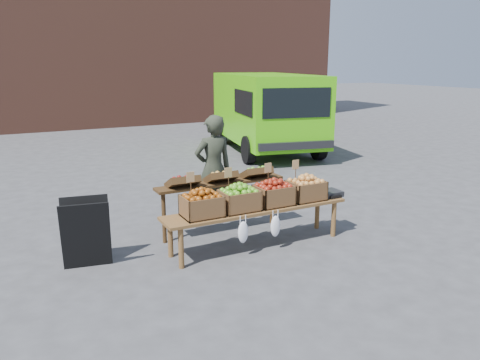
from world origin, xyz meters
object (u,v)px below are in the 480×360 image
chalkboard_sign (86,233)px  weighing_scale (329,193)px  vendor (213,169)px  display_bench (257,227)px  crate_red_apples (274,195)px  delivery_van (266,113)px  crate_green_apples (306,190)px  crate_golden_apples (202,206)px  back_table (221,200)px  crate_russet_pears (239,200)px

chalkboard_sign → weighing_scale: 3.51m
vendor → weighing_scale: (1.33, -1.27, -0.26)m
display_bench → crate_red_apples: size_ratio=5.40×
delivery_van → vendor: size_ratio=2.82×
display_bench → crate_red_apples: (0.28, 0.00, 0.42)m
chalkboard_sign → crate_green_apples: 3.09m
chalkboard_sign → crate_golden_apples: (1.40, -0.41, 0.26)m
chalkboard_sign → crate_golden_apples: 1.49m
vendor → chalkboard_sign: size_ratio=1.93×
crate_red_apples → crate_green_apples: same height
back_table → crate_red_apples: size_ratio=4.20×
crate_green_apples → delivery_van: bearing=64.1°
back_table → crate_red_apples: back_table is taller
delivery_van → back_table: size_ratio=2.33×
back_table → crate_red_apples: 0.89m
crate_golden_apples → crate_russet_pears: size_ratio=1.00×
crate_red_apples → weighing_scale: size_ratio=1.47×
vendor → crate_russet_pears: size_ratio=3.47×
crate_golden_apples → weighing_scale: bearing=0.0°
chalkboard_sign → crate_green_apples: size_ratio=1.79×
vendor → back_table: bearing=76.8°
vendor → back_table: vendor is taller
delivery_van → crate_russet_pears: bearing=-111.3°
back_table → crate_green_apples: size_ratio=4.20×
crate_red_apples → crate_green_apples: 0.55m
display_bench → vendor: bearing=93.4°
crate_russet_pears → crate_green_apples: same height
chalkboard_sign → crate_russet_pears: (1.95, -0.41, 0.26)m
back_table → crate_russet_pears: back_table is taller
chalkboard_sign → back_table: bearing=18.9°
back_table → crate_green_apples: 1.27m
back_table → crate_russet_pears: size_ratio=4.20×
back_table → chalkboard_sign: bearing=-171.3°
delivery_van → back_table: 6.81m
delivery_van → chalkboard_sign: delivery_van is taller
crate_red_apples → crate_green_apples: bearing=0.0°
chalkboard_sign → crate_russet_pears: bearing=-1.7°
delivery_van → crate_green_apples: 6.88m
crate_green_apples → crate_russet_pears: bearing=180.0°
delivery_van → chalkboard_sign: (-6.05, -5.77, -0.65)m
crate_red_apples → weighing_scale: 0.98m
back_table → crate_russet_pears: bearing=-95.4°
vendor → crate_green_apples: (0.90, -1.27, -0.16)m
vendor → crate_russet_pears: bearing=81.2°
delivery_van → weighing_scale: 6.71m
crate_red_apples → crate_green_apples: size_ratio=1.00×
back_table → crate_golden_apples: (-0.62, -0.72, 0.19)m
crate_russet_pears → display_bench: bearing=0.0°
back_table → crate_red_apples: bearing=-56.2°
display_bench → chalkboard_sign: bearing=169.6°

